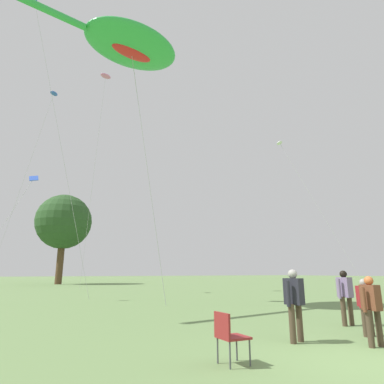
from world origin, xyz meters
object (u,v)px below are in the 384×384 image
object	(u,v)px
person_child_front	(366,302)
small_kite_delta_white	(105,79)
small_kite_diamond_red	(28,187)
big_show_kite	(128,45)
small_kite_triangle_green	(282,147)
small_kite_tiny_distant	(39,27)
tree_oak_left	(64,222)
folding_chair	(229,333)
person_short_left	(294,299)
person_photographer	(345,293)
small_kite_box_yellow	(52,98)
person_tall_center	(372,305)

from	to	relation	value
person_child_front	small_kite_delta_white	size ratio (longest dim) A/B	0.07
small_kite_diamond_red	big_show_kite	bearing A→B (deg)	28.42
small_kite_triangle_green	small_kite_tiny_distant	world-z (taller)	small_kite_tiny_distant
small_kite_triangle_green	small_kite_delta_white	xyz separation A→B (m)	(-9.65, 12.36, 9.06)
tree_oak_left	folding_chair	bearing A→B (deg)	-95.71
person_child_front	folding_chair	xyz separation A→B (m)	(-4.58, -0.34, -0.29)
person_short_left	small_kite_triangle_green	size ratio (longest dim) A/B	0.15
small_kite_triangle_green	person_photographer	bearing A→B (deg)	179.96
folding_chair	small_kite_triangle_green	xyz separation A→B (m)	(13.11, 10.75, 9.72)
small_kite_delta_white	person_photographer	bearing A→B (deg)	-101.63
small_kite_triangle_green	small_kite_tiny_distant	size ratio (longest dim) A/B	0.57
small_kite_box_yellow	small_kite_tiny_distant	bearing A→B (deg)	26.32
person_photographer	small_kite_delta_white	distance (m)	28.33
big_show_kite	tree_oak_left	xyz separation A→B (m)	(3.27, 34.42, -4.88)
person_tall_center	person_child_front	bearing A→B (deg)	-45.60
big_show_kite	small_kite_triangle_green	distance (m)	12.38
small_kite_delta_white	person_short_left	bearing A→B (deg)	-110.02
person_tall_center	small_kite_box_yellow	bearing A→B (deg)	17.68
person_child_front	tree_oak_left	world-z (taller)	tree_oak_left
person_short_left	folding_chair	distance (m)	2.59
folding_chair	small_kite_diamond_red	world-z (taller)	small_kite_diamond_red
person_photographer	person_short_left	bearing A→B (deg)	110.09
person_photographer	small_kite_triangle_green	size ratio (longest dim) A/B	0.15
person_photographer	person_tall_center	distance (m)	2.97
person_short_left	folding_chair	size ratio (longest dim) A/B	1.87
person_tall_center	small_kite_delta_white	world-z (taller)	small_kite_delta_white
small_kite_tiny_distant	small_kite_diamond_red	bearing A→B (deg)	-59.67
person_tall_center	tree_oak_left	distance (m)	45.51
small_kite_diamond_red	small_kite_box_yellow	bearing A→B (deg)	165.61
small_kite_tiny_distant	folding_chair	bearing A→B (deg)	158.88
person_photographer	small_kite_triangle_green	distance (m)	15.01
small_kite_delta_white	tree_oak_left	distance (m)	23.87
person_short_left	small_kite_triangle_green	world-z (taller)	small_kite_triangle_green
small_kite_diamond_red	person_child_front	bearing A→B (deg)	21.46
small_kite_tiny_distant	tree_oak_left	distance (m)	31.39
person_short_left	tree_oak_left	xyz separation A→B (m)	(1.99, 43.66, 7.59)
person_tall_center	small_kite_tiny_distant	world-z (taller)	small_kite_tiny_distant
small_kite_diamond_red	tree_oak_left	bearing A→B (deg)	163.79
folding_chair	small_kite_diamond_red	bearing A→B (deg)	-167.04
small_kite_box_yellow	person_short_left	bearing A→B (deg)	48.78
big_show_kite	small_kite_tiny_distant	size ratio (longest dim) A/B	0.75
big_show_kite	folding_chair	world-z (taller)	big_show_kite
big_show_kite	person_tall_center	world-z (taller)	big_show_kite
person_child_front	small_kite_box_yellow	world-z (taller)	small_kite_box_yellow
tree_oak_left	small_kite_triangle_green	bearing A→B (deg)	-75.55
small_kite_diamond_red	small_kite_box_yellow	distance (m)	11.95
small_kite_box_yellow	small_kite_tiny_distant	size ratio (longest dim) A/B	0.89
folding_chair	tree_oak_left	distance (m)	45.32
big_show_kite	person_photographer	xyz separation A→B (m)	(4.47, -8.33, -12.48)
big_show_kite	folding_chair	bearing A→B (deg)	-104.24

